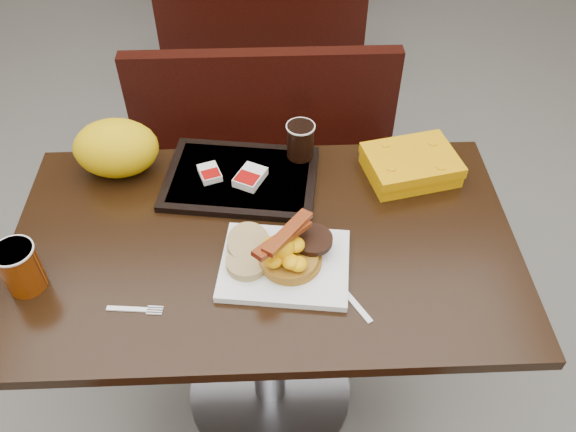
{
  "coord_description": "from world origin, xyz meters",
  "views": [
    {
      "loc": [
        0.02,
        -0.94,
        1.8
      ],
      "look_at": [
        0.06,
        0.03,
        0.8
      ],
      "focal_mm": 36.85,
      "sensor_mm": 36.0,
      "label": 1
    }
  ],
  "objects_px": {
    "clamshell": "(411,165)",
    "paper_bag": "(116,148)",
    "knife": "(349,297)",
    "hashbrown_sleeve_left": "(210,173)",
    "hashbrown_sleeve_right": "(250,177)",
    "coffee_cup_far": "(300,141)",
    "tray": "(241,178)",
    "bench_far_s": "(262,14)",
    "table_near": "(268,329)",
    "coffee_cup_near": "(21,268)",
    "fork": "(127,309)",
    "platter": "(285,265)",
    "bench_near_n": "(265,169)",
    "pancake_stack": "(291,258)"
  },
  "relations": [
    {
      "from": "clamshell",
      "to": "paper_bag",
      "type": "height_order",
      "value": "paper_bag"
    },
    {
      "from": "knife",
      "to": "hashbrown_sleeve_left",
      "type": "bearing_deg",
      "value": -169.79
    },
    {
      "from": "hashbrown_sleeve_right",
      "to": "coffee_cup_far",
      "type": "height_order",
      "value": "coffee_cup_far"
    },
    {
      "from": "tray",
      "to": "bench_far_s",
      "type": "bearing_deg",
      "value": 96.45
    },
    {
      "from": "table_near",
      "to": "coffee_cup_near",
      "type": "xyz_separation_m",
      "value": [
        -0.52,
        -0.11,
        0.43
      ]
    },
    {
      "from": "fork",
      "to": "platter",
      "type": "bearing_deg",
      "value": 22.1
    },
    {
      "from": "bench_far_s",
      "to": "hashbrown_sleeve_right",
      "type": "distance_m",
      "value": 1.76
    },
    {
      "from": "bench_far_s",
      "to": "fork",
      "type": "height_order",
      "value": "fork"
    },
    {
      "from": "fork",
      "to": "paper_bag",
      "type": "relative_size",
      "value": 0.55
    },
    {
      "from": "bench_near_n",
      "to": "clamshell",
      "type": "height_order",
      "value": "clamshell"
    },
    {
      "from": "table_near",
      "to": "hashbrown_sleeve_left",
      "type": "xyz_separation_m",
      "value": [
        -0.14,
        0.22,
        0.4
      ]
    },
    {
      "from": "fork",
      "to": "clamshell",
      "type": "xyz_separation_m",
      "value": [
        0.68,
        0.41,
        0.03
      ]
    },
    {
      "from": "coffee_cup_near",
      "to": "clamshell",
      "type": "relative_size",
      "value": 0.51
    },
    {
      "from": "pancake_stack",
      "to": "hashbrown_sleeve_left",
      "type": "height_order",
      "value": "pancake_stack"
    },
    {
      "from": "table_near",
      "to": "paper_bag",
      "type": "bearing_deg",
      "value": 144.57
    },
    {
      "from": "bench_near_n",
      "to": "paper_bag",
      "type": "xyz_separation_m",
      "value": [
        -0.38,
        -0.43,
        0.47
      ]
    },
    {
      "from": "tray",
      "to": "hashbrown_sleeve_left",
      "type": "xyz_separation_m",
      "value": [
        -0.08,
        0.0,
        0.02
      ]
    },
    {
      "from": "tray",
      "to": "coffee_cup_far",
      "type": "relative_size",
      "value": 3.96
    },
    {
      "from": "coffee_cup_near",
      "to": "paper_bag",
      "type": "height_order",
      "value": "paper_bag"
    },
    {
      "from": "hashbrown_sleeve_right",
      "to": "table_near",
      "type": "bearing_deg",
      "value": -53.04
    },
    {
      "from": "bench_far_s",
      "to": "platter",
      "type": "height_order",
      "value": "platter"
    },
    {
      "from": "pancake_stack",
      "to": "hashbrown_sleeve_left",
      "type": "distance_m",
      "value": 0.36
    },
    {
      "from": "hashbrown_sleeve_right",
      "to": "pancake_stack",
      "type": "bearing_deg",
      "value": -43.74
    },
    {
      "from": "table_near",
      "to": "bench_near_n",
      "type": "distance_m",
      "value": 0.7
    },
    {
      "from": "bench_near_n",
      "to": "table_near",
      "type": "bearing_deg",
      "value": -90.0
    },
    {
      "from": "coffee_cup_near",
      "to": "knife",
      "type": "bearing_deg",
      "value": -5.05
    },
    {
      "from": "bench_near_n",
      "to": "paper_bag",
      "type": "bearing_deg",
      "value": -130.93
    },
    {
      "from": "table_near",
      "to": "tray",
      "type": "relative_size",
      "value": 3.08
    },
    {
      "from": "coffee_cup_far",
      "to": "clamshell",
      "type": "distance_m",
      "value": 0.3
    },
    {
      "from": "coffee_cup_far",
      "to": "paper_bag",
      "type": "bearing_deg",
      "value": -177.47
    },
    {
      "from": "coffee_cup_near",
      "to": "tray",
      "type": "distance_m",
      "value": 0.57
    },
    {
      "from": "coffee_cup_near",
      "to": "pancake_stack",
      "type": "bearing_deg",
      "value": 2.78
    },
    {
      "from": "platter",
      "to": "pancake_stack",
      "type": "relative_size",
      "value": 2.06
    },
    {
      "from": "table_near",
      "to": "bench_near_n",
      "type": "height_order",
      "value": "table_near"
    },
    {
      "from": "fork",
      "to": "pancake_stack",
      "type": "bearing_deg",
      "value": 21.68
    },
    {
      "from": "clamshell",
      "to": "tray",
      "type": "bearing_deg",
      "value": 169.04
    },
    {
      "from": "coffee_cup_far",
      "to": "knife",
      "type": "bearing_deg",
      "value": -79.91
    },
    {
      "from": "knife",
      "to": "clamshell",
      "type": "xyz_separation_m",
      "value": [
        0.2,
        0.4,
        0.03
      ]
    },
    {
      "from": "knife",
      "to": "clamshell",
      "type": "distance_m",
      "value": 0.45
    },
    {
      "from": "bench_far_s",
      "to": "hashbrown_sleeve_left",
      "type": "relative_size",
      "value": 14.76
    },
    {
      "from": "hashbrown_sleeve_right",
      "to": "clamshell",
      "type": "bearing_deg",
      "value": 31.69
    },
    {
      "from": "bench_far_s",
      "to": "coffee_cup_far",
      "type": "height_order",
      "value": "coffee_cup_far"
    },
    {
      "from": "platter",
      "to": "knife",
      "type": "height_order",
      "value": "platter"
    },
    {
      "from": "coffee_cup_far",
      "to": "clamshell",
      "type": "xyz_separation_m",
      "value": [
        0.29,
        -0.07,
        -0.04
      ]
    },
    {
      "from": "coffee_cup_near",
      "to": "hashbrown_sleeve_left",
      "type": "xyz_separation_m",
      "value": [
        0.39,
        0.33,
        -0.03
      ]
    },
    {
      "from": "pancake_stack",
      "to": "platter",
      "type": "bearing_deg",
      "value": -174.81
    },
    {
      "from": "table_near",
      "to": "fork",
      "type": "relative_size",
      "value": 9.9
    },
    {
      "from": "table_near",
      "to": "paper_bag",
      "type": "height_order",
      "value": "paper_bag"
    },
    {
      "from": "hashbrown_sleeve_left",
      "to": "coffee_cup_far",
      "type": "xyz_separation_m",
      "value": [
        0.24,
        0.07,
        0.04
      ]
    },
    {
      "from": "bench_far_s",
      "to": "hashbrown_sleeve_right",
      "type": "xyz_separation_m",
      "value": [
        -0.03,
        -1.71,
        0.42
      ]
    }
  ]
}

